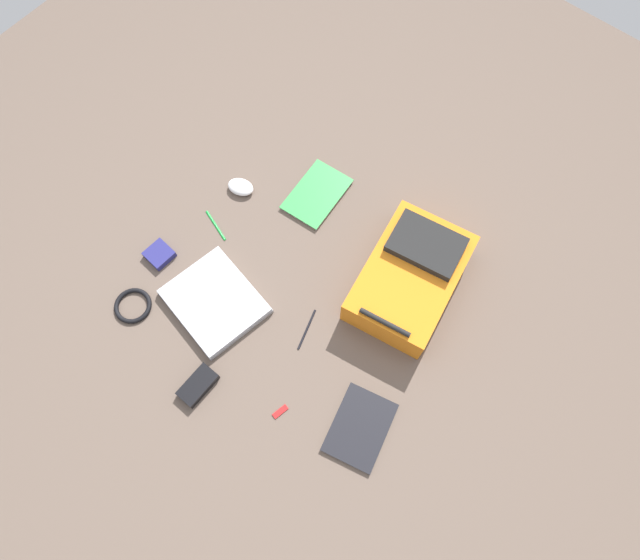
% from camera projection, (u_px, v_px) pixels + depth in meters
% --- Properties ---
extents(ground_plane, '(3.40, 3.40, 0.00)m').
position_uv_depth(ground_plane, '(308.00, 285.00, 1.89)').
color(ground_plane, brown).
extents(backpack, '(0.36, 0.48, 0.16)m').
position_uv_depth(backpack, '(411.00, 276.00, 1.83)').
color(backpack, orange).
rests_on(backpack, ground_plane).
extents(laptop, '(0.35, 0.31, 0.03)m').
position_uv_depth(laptop, '(215.00, 301.00, 1.85)').
color(laptop, '#929296').
rests_on(laptop, ground_plane).
extents(book_red, '(0.22, 0.26, 0.01)m').
position_uv_depth(book_red, '(360.00, 427.00, 1.71)').
color(book_red, silver).
rests_on(book_red, ground_plane).
extents(book_comic, '(0.18, 0.26, 0.01)m').
position_uv_depth(book_comic, '(317.00, 194.00, 2.01)').
color(book_comic, silver).
rests_on(book_comic, ground_plane).
extents(computer_mouse, '(0.11, 0.09, 0.03)m').
position_uv_depth(computer_mouse, '(241.00, 187.00, 2.01)').
color(computer_mouse, silver).
rests_on(computer_mouse, ground_plane).
extents(cable_coil, '(0.13, 0.13, 0.02)m').
position_uv_depth(cable_coil, '(133.00, 306.00, 1.86)').
color(cable_coil, black).
rests_on(cable_coil, ground_plane).
extents(power_brick, '(0.07, 0.13, 0.03)m').
position_uv_depth(power_brick, '(198.00, 385.00, 1.75)').
color(power_brick, black).
rests_on(power_brick, ground_plane).
extents(pen_black, '(0.13, 0.05, 0.01)m').
position_uv_depth(pen_black, '(216.00, 225.00, 1.97)').
color(pen_black, '#198C33').
rests_on(pen_black, ground_plane).
extents(pen_blue, '(0.05, 0.14, 0.01)m').
position_uv_depth(pen_blue, '(307.00, 329.00, 1.83)').
color(pen_blue, black).
rests_on(pen_blue, ground_plane).
extents(earbud_pouch, '(0.09, 0.09, 0.03)m').
position_uv_depth(earbud_pouch, '(159.00, 254.00, 1.92)').
color(earbud_pouch, navy).
rests_on(earbud_pouch, ground_plane).
extents(usb_stick, '(0.03, 0.05, 0.01)m').
position_uv_depth(usb_stick, '(280.00, 412.00, 1.73)').
color(usb_stick, '#B21919').
rests_on(usb_stick, ground_plane).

